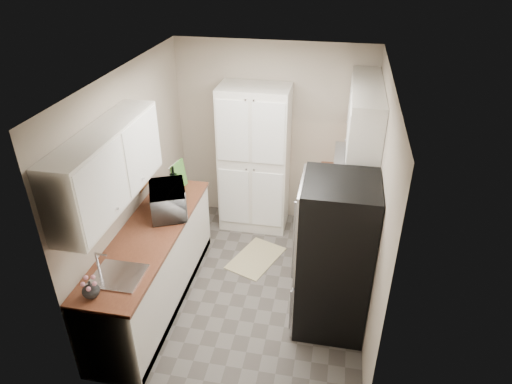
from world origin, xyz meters
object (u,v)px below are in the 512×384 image
(microwave, at_px, (168,200))
(wine_bottle, at_px, (174,182))
(electric_range, at_px, (338,241))
(toaster_oven, at_px, (353,166))
(pantry_cabinet, at_px, (254,160))
(refrigerator, at_px, (335,257))

(microwave, distance_m, wine_bottle, 0.40)
(electric_range, xyz_separation_m, microwave, (-1.88, -0.41, 0.60))
(electric_range, height_order, toaster_oven, electric_range)
(wine_bottle, xyz_separation_m, toaster_oven, (2.07, 0.96, -0.07))
(pantry_cabinet, bearing_deg, toaster_oven, 0.50)
(electric_range, distance_m, microwave, 2.02)
(electric_range, xyz_separation_m, toaster_oven, (0.12, 0.94, 0.54))
(pantry_cabinet, bearing_deg, wine_bottle, -129.61)
(refrigerator, distance_m, wine_bottle, 2.09)
(microwave, height_order, wine_bottle, wine_bottle)
(pantry_cabinet, height_order, toaster_oven, pantry_cabinet)
(electric_range, height_order, wine_bottle, wine_bottle)
(wine_bottle, bearing_deg, pantry_cabinet, 50.39)
(electric_range, relative_size, refrigerator, 0.66)
(pantry_cabinet, distance_m, wine_bottle, 1.23)
(electric_range, bearing_deg, pantry_cabinet, 141.78)
(electric_range, distance_m, refrigerator, 0.88)
(refrigerator, height_order, microwave, refrigerator)
(electric_range, distance_m, toaster_oven, 1.09)
(refrigerator, bearing_deg, toaster_oven, 85.06)
(pantry_cabinet, xyz_separation_m, toaster_oven, (1.29, 0.01, 0.02))
(refrigerator, xyz_separation_m, wine_bottle, (-1.92, 0.78, 0.24))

